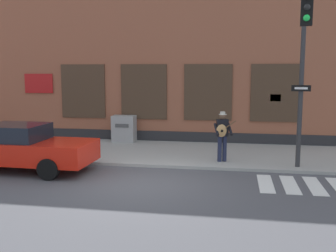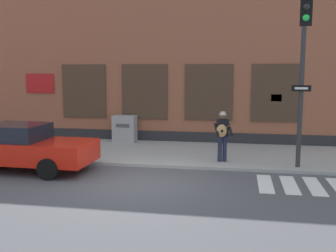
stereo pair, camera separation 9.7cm
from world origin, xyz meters
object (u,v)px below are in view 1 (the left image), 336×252
traffic_light (303,56)px  utility_box (124,129)px  red_car (22,147)px  busker (222,133)px

traffic_light → utility_box: 8.77m
red_car → traffic_light: bearing=3.9°
red_car → traffic_light: 9.27m
busker → traffic_light: 3.76m
red_car → traffic_light: traffic_light is taller
traffic_light → utility_box: (-6.84, 4.61, -2.99)m
red_car → busker: bearing=17.1°
red_car → busker: 6.73m
traffic_light → utility_box: bearing=146.0°
busker → utility_box: bearing=144.2°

